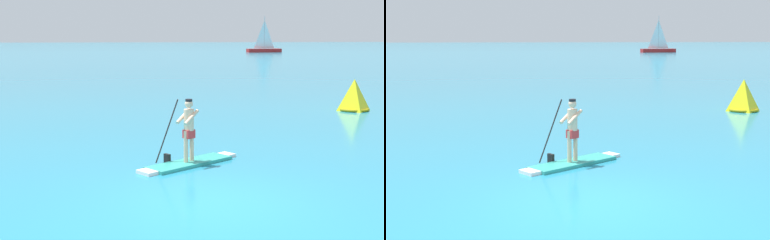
# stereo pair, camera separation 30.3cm
# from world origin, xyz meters

# --- Properties ---
(ground) EXTENTS (440.00, 440.00, 0.00)m
(ground) POSITION_xyz_m (0.00, 0.00, 0.00)
(ground) COLOR teal
(paddleboarder_mid_center) EXTENTS (2.79, 2.24, 1.77)m
(paddleboarder_mid_center) POSITION_xyz_m (-0.02, 3.25, 0.37)
(paddleboarder_mid_center) COLOR teal
(paddleboarder_mid_center) RESTS_ON ground
(race_marker_buoy) EXTENTS (1.34, 1.34, 1.41)m
(race_marker_buoy) POSITION_xyz_m (8.45, 12.53, 0.63)
(race_marker_buoy) COLOR yellow
(race_marker_buoy) RESTS_ON ground
(sailboat_right_horizon) EXTENTS (6.64, 2.44, 6.64)m
(sailboat_right_horizon) POSITION_xyz_m (24.45, 90.31, 0.81)
(sailboat_right_horizon) COLOR #A51E1E
(sailboat_right_horizon) RESTS_ON ground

